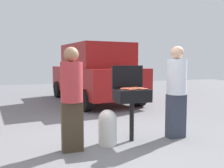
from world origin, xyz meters
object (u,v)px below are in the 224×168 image
Objects in this scene: hot_dog_14 at (134,88)px; propane_tank at (108,127)px; hot_dog_7 at (140,88)px; hot_dog_2 at (138,89)px; hot_dog_9 at (133,88)px; hot_dog_6 at (144,89)px; person_right at (176,88)px; hot_dog_13 at (124,89)px; hot_dog_5 at (145,89)px; parked_minivan at (95,73)px; hot_dog_15 at (126,88)px; person_left at (72,95)px; hot_dog_12 at (128,89)px; bbq_grill at (132,97)px; hot_dog_8 at (133,90)px; hot_dog_3 at (129,89)px; hot_dog_11 at (132,89)px; hot_dog_10 at (134,88)px; hot_dog_4 at (127,89)px; hot_dog_0 at (124,88)px; hot_dog_1 at (126,88)px.

propane_tank is (-0.58, -0.22, -0.64)m from hot_dog_14.
hot_dog_14 is at bearing 129.54° from hot_dog_7.
hot_dog_9 is (-0.01, 0.16, 0.00)m from hot_dog_2.
person_right is at bearing 3.41° from hot_dog_6.
hot_dog_6 is 1.00× the size of hot_dog_9.
hot_dog_9 is 0.27m from hot_dog_13.
hot_dog_5 is 0.21× the size of propane_tank.
hot_dog_15 is at bearing 74.62° from parked_minivan.
parked_minivan is at bearing 56.02° from person_left.
bbq_grill is at bearing 5.78° from hot_dog_12.
person_left reaches higher than hot_dog_8.
person_left is at bearing -172.12° from hot_dog_13.
hot_dog_3 is 0.27m from hot_dog_5.
hot_dog_8 is at bearing -115.95° from hot_dog_9.
hot_dog_9 is 0.25m from hot_dog_11.
person_right is at bearing -7.43° from hot_dog_10.
hot_dog_4 is 0.14m from hot_dog_11.
hot_dog_7 is (0.27, 0.12, 0.00)m from hot_dog_3.
hot_dog_4 is 0.18m from hot_dog_9.
hot_dog_10 is 1.00× the size of hot_dog_11.
hot_dog_4 and hot_dog_11 have the same top height.
hot_dog_10 and hot_dog_11 have the same top height.
hot_dog_2 reaches higher than bbq_grill.
hot_dog_8 is 0.93m from person_right.
hot_dog_3 is 1.00× the size of hot_dog_5.
hot_dog_4 is (-0.00, 0.10, 0.00)m from hot_dog_3.
propane_tank is 0.86m from person_left.
hot_dog_0 is 1.00× the size of hot_dog_2.
hot_dog_6 is (0.17, -0.11, 0.16)m from bbq_grill.
hot_dog_5 is at bearing -6.94° from propane_tank.
hot_dog_12 is (-0.25, 0.11, 0.00)m from hot_dog_6.
hot_dog_11 is at bearing -12.04° from person_left.
person_right is at bearing -12.09° from hot_dog_15.
hot_dog_6 is at bearing -92.14° from hot_dog_7.
hot_dog_6 is 0.34m from hot_dog_15.
hot_dog_7 is 1.00× the size of hot_dog_9.
hot_dog_0 is 1.00× the size of hot_dog_6.
hot_dog_0 is at bearing -159.72° from hot_dog_14.
hot_dog_0 is 1.02m from person_right.
hot_dog_12 is 1.00× the size of hot_dog_13.
hot_dog_15 is at bearing 129.75° from hot_dog_5.
hot_dog_10 is 0.84m from propane_tank.
hot_dog_11 is 1.00× the size of hot_dog_13.
hot_dog_1 is 0.16m from hot_dog_9.
hot_dog_14 is at bearing 36.30° from hot_dog_13.
hot_dog_7 is at bearing -26.54° from hot_dog_9.
parked_minivan reaches higher than hot_dog_9.
bbq_grill is at bearing -124.33° from hot_dog_14.
propane_tank is 1.49m from person_right.
hot_dog_4 is 1.04m from person_left.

